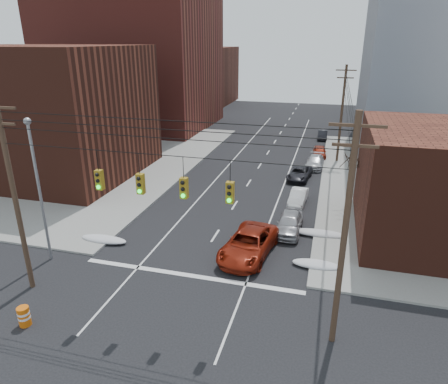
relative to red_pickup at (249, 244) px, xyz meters
The scene contains 27 objects.
ground 10.34m from the red_pickup, 106.59° to the right, with size 160.00×160.00×0.00m, color black.
sidewalk_nw 34.50m from the red_pickup, 150.23° to the left, with size 40.00×40.00×0.15m, color gray.
building_brick_tall 48.79m from the red_pickup, 125.25° to the left, with size 24.00×20.00×30.00m, color maroon.
building_brick_near 28.31m from the red_pickup, 154.07° to the left, with size 20.00×16.00×13.00m, color #481F15.
building_brick_far 70.54m from the red_pickup, 114.29° to the left, with size 22.00×18.00×12.00m, color #481F15.
building_glass 64.51m from the red_pickup, 70.70° to the left, with size 20.00×18.00×22.00m, color gray.
utility_pole_left 14.23m from the red_pickup, 149.01° to the right, with size 2.20×0.28×11.00m.
utility_pole_right 10.13m from the red_pickup, 51.04° to the right, with size 2.20×0.28×11.00m.
utility_pole_far 25.25m from the red_pickup, 77.03° to the left, with size 2.20×0.28×11.00m.
traffic_signals 9.79m from the red_pickup, 112.41° to the right, with size 17.00×0.42×2.02m.
street_light 13.85m from the red_pickup, 162.71° to the right, with size 0.44×0.44×9.32m.
bare_tree 12.20m from the red_pickup, 56.73° to the left, with size 2.09×2.20×4.93m.
snow_nw 10.40m from the red_pickup, behind, with size 3.50×1.08×0.42m, color silver.
snow_ne 4.52m from the red_pickup, ahead, with size 3.00×1.08×0.42m, color silver.
snow_east_far 6.11m from the red_pickup, 42.79° to the left, with size 4.00×1.08×0.42m, color silver.
red_pickup is the anchor object (origin of this frame).
parked_car_a 4.75m from the red_pickup, 62.04° to the left, with size 1.79×4.46×1.52m, color #A4A3A8.
parked_car_b 10.24m from the red_pickup, 76.77° to the left, with size 1.32×3.80×1.25m, color white.
parked_car_c 16.72m from the red_pickup, 83.62° to the left, with size 2.03×4.41×1.23m, color black.
parked_car_d 21.42m from the red_pickup, 81.51° to the left, with size 1.84×4.52×1.31m, color #B1B1B6.
parked_car_e 25.97m from the red_pickup, 82.35° to the left, with size 1.57×3.90×1.33m, color maroon.
parked_car_f 35.70m from the red_pickup, 84.44° to the left, with size 1.30×3.73×1.23m, color black.
lot_car_a 20.97m from the red_pickup, 150.68° to the left, with size 1.67×4.80×1.58m, color silver.
lot_car_b 25.32m from the red_pickup, 135.76° to the left, with size 2.37×5.13×1.43m, color #B4B3B8.
lot_car_c 24.48m from the red_pickup, 148.93° to the left, with size 1.81×4.45×1.29m, color black.
lot_car_d 26.97m from the red_pickup, 137.83° to the left, with size 1.48×3.67×1.25m, color #9F9FA4.
construction_barrel 13.62m from the red_pickup, 133.88° to the right, with size 0.60×0.60×1.05m.
Camera 1 is at (7.52, -13.20, 13.52)m, focal length 32.00 mm.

